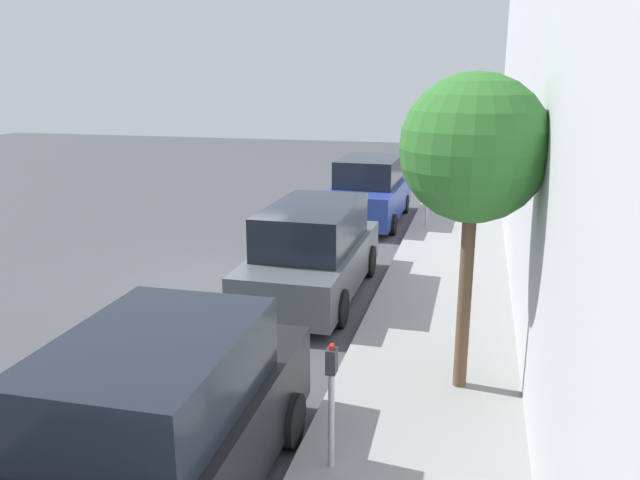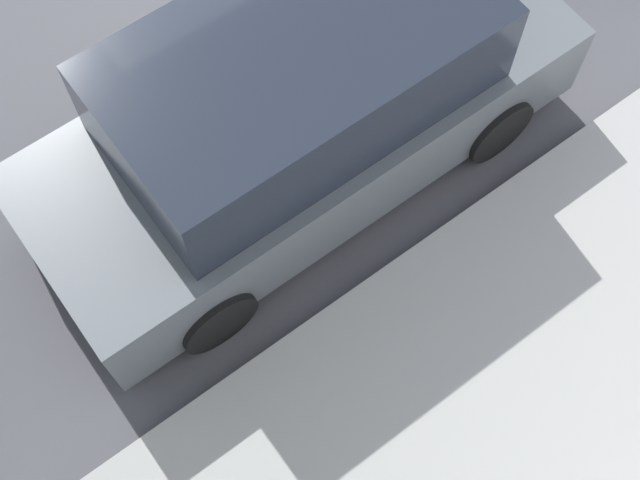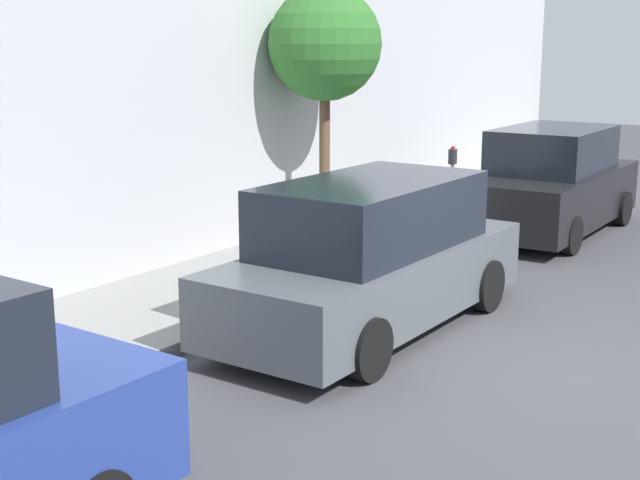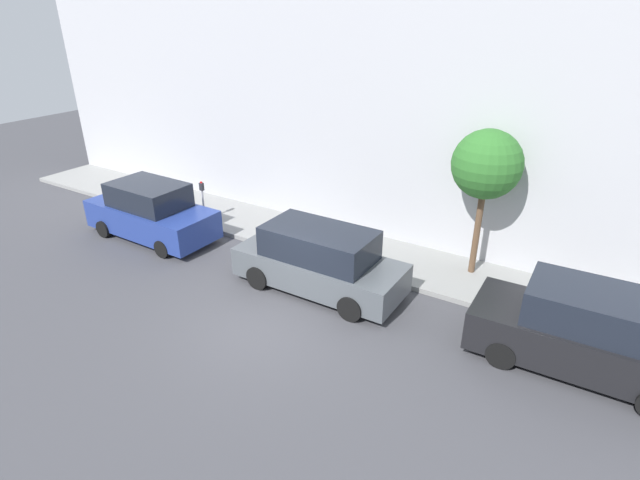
# 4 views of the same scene
# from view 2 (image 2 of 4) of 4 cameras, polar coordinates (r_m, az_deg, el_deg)

# --- Properties ---
(ground_plane) EXTENTS (60.00, 60.00, 0.00)m
(ground_plane) POSITION_cam_2_polar(r_m,az_deg,el_deg) (9.45, -8.32, 14.77)
(ground_plane) COLOR #424247
(sidewalk) EXTENTS (2.63, 32.00, 0.15)m
(sidewalk) POSITION_cam_2_polar(r_m,az_deg,el_deg) (7.63, 11.79, -8.23)
(sidewalk) COLOR gray
(sidewalk) RESTS_ON ground_plane
(parked_minivan_second) EXTENTS (2.02, 4.90, 1.90)m
(parked_minivan_second) POSITION_cam_2_polar(r_m,az_deg,el_deg) (7.52, -1.32, 8.31)
(parked_minivan_second) COLOR #4C5156
(parked_minivan_second) RESTS_ON ground_plane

